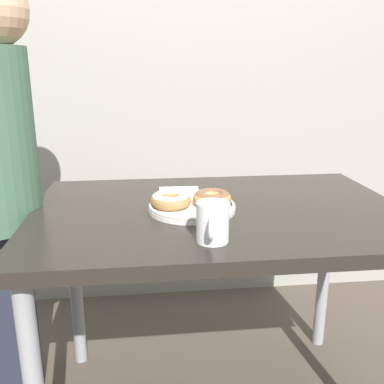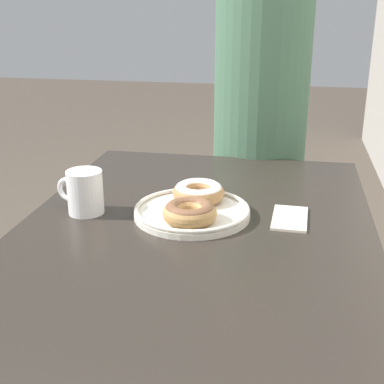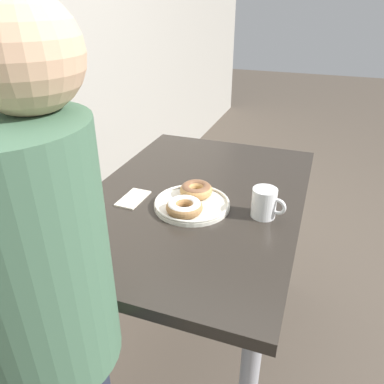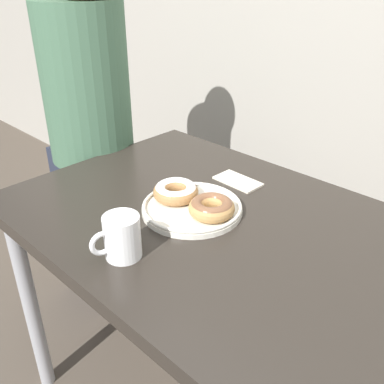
{
  "view_description": "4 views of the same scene",
  "coord_description": "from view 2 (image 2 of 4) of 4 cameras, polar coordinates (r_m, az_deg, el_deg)",
  "views": [
    {
      "loc": [
        -0.23,
        -1.04,
        1.21
      ],
      "look_at": [
        -0.09,
        0.22,
        0.84
      ],
      "focal_mm": 40.0,
      "sensor_mm": 36.0,
      "label": 1
    },
    {
      "loc": [
        1.04,
        0.43,
        1.26
      ],
      "look_at": [
        -0.09,
        0.22,
        0.84
      ],
      "focal_mm": 50.0,
      "sensor_mm": 36.0,
      "label": 2
    },
    {
      "loc": [
        -1.18,
        -0.17,
        1.46
      ],
      "look_at": [
        -0.09,
        0.22,
        0.84
      ],
      "focal_mm": 35.0,
      "sensor_mm": 36.0,
      "label": 3
    },
    {
      "loc": [
        0.6,
        -0.49,
        1.37
      ],
      "look_at": [
        -0.09,
        0.22,
        0.84
      ],
      "focal_mm": 40.0,
      "sensor_mm": 36.0,
      "label": 4
    }
  ],
  "objects": [
    {
      "name": "coffee_mug",
      "position": [
        1.27,
        -11.42,
        0.06
      ],
      "size": [
        0.08,
        0.12,
        0.1
      ],
      "color": "white",
      "rests_on": "dining_table"
    },
    {
      "name": "donut_plate",
      "position": [
        1.24,
        0.15,
        -1.47
      ],
      "size": [
        0.29,
        0.27,
        0.06
      ],
      "color": "silver",
      "rests_on": "dining_table"
    },
    {
      "name": "napkin",
      "position": [
        1.25,
        10.39,
        -2.77
      ],
      "size": [
        0.15,
        0.08,
        0.01
      ],
      "color": "beige",
      "rests_on": "dining_table"
    },
    {
      "name": "dining_table",
      "position": [
        1.2,
        0.07,
        -8.01
      ],
      "size": [
        1.18,
        0.79,
        0.78
      ],
      "color": "#28231E",
      "rests_on": "ground_plane"
    },
    {
      "name": "person_figure",
      "position": [
        1.85,
        7.31,
        4.95
      ],
      "size": [
        0.39,
        0.31,
        1.47
      ],
      "color": "#232838",
      "rests_on": "ground_plane"
    }
  ]
}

